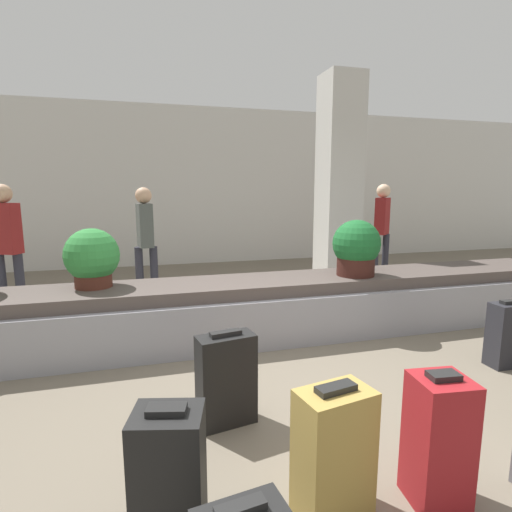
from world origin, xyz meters
TOP-DOWN VIEW (x-y plane):
  - ground_plane at (0.00, 0.00)m, footprint 18.00×18.00m
  - back_wall at (0.00, 5.83)m, footprint 18.00×0.06m
  - carousel at (0.00, 1.36)m, footprint 7.74×0.87m
  - pillar at (1.73, 2.97)m, footprint 0.55×0.55m
  - suitcase_1 at (-1.03, -0.91)m, footprint 0.36×0.32m
  - suitcase_2 at (0.25, -1.08)m, footprint 0.29×0.28m
  - suitcase_3 at (-0.62, -0.14)m, footprint 0.40×0.25m
  - suitcase_5 at (-0.27, -1.00)m, footprint 0.39×0.28m
  - suitcase_6 at (1.92, 0.07)m, footprint 0.29×0.19m
  - potted_plant_0 at (1.11, 1.28)m, footprint 0.52×0.52m
  - potted_plant_1 at (-1.59, 1.47)m, footprint 0.51×0.51m
  - traveler_0 at (-2.72, 2.88)m, footprint 0.37×0.30m
  - traveler_1 at (2.82, 3.45)m, footprint 0.36×0.35m
  - traveler_2 at (-1.10, 3.15)m, footprint 0.31×0.35m

SIDE VIEW (x-z plane):
  - ground_plane at x=0.00m, z-range 0.00..0.00m
  - suitcase_6 at x=1.92m, z-range -0.01..0.59m
  - suitcase_1 at x=-1.03m, z-range -0.01..0.60m
  - carousel at x=0.00m, z-range -0.01..0.60m
  - suitcase_3 at x=-0.62m, z-range -0.01..0.63m
  - suitcase_5 at x=-0.27m, z-range -0.01..0.64m
  - suitcase_2 at x=0.25m, z-range -0.01..0.67m
  - potted_plant_1 at x=-1.59m, z-range 0.61..1.18m
  - potted_plant_0 at x=1.11m, z-range 0.61..1.22m
  - traveler_2 at x=-1.10m, z-range 0.14..1.72m
  - traveler_0 at x=-2.72m, z-range 0.15..1.76m
  - traveler_1 at x=2.82m, z-range 0.15..1.79m
  - back_wall at x=0.00m, z-range 0.00..3.20m
  - pillar at x=1.73m, z-range 0.00..3.20m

